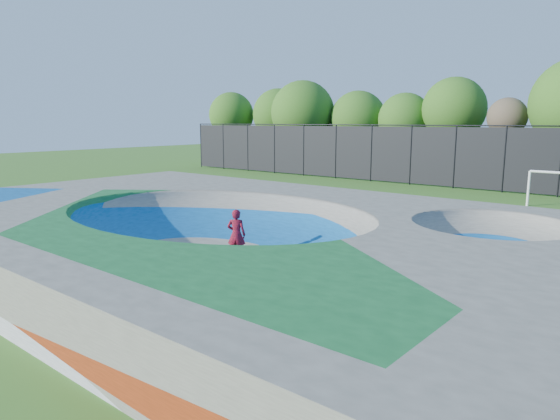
% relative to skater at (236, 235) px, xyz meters
% --- Properties ---
extents(ground, '(120.00, 120.00, 0.00)m').
position_rel_skater_xyz_m(ground, '(-0.90, -0.08, -0.80)').
color(ground, '#33641B').
rests_on(ground, ground).
extents(skate_deck, '(22.00, 14.00, 1.50)m').
position_rel_skater_xyz_m(skate_deck, '(-0.90, -0.08, -0.05)').
color(skate_deck, gray).
rests_on(skate_deck, ground).
extents(skater, '(0.69, 0.61, 1.60)m').
position_rel_skater_xyz_m(skater, '(0.00, 0.00, 0.00)').
color(skater, red).
rests_on(skater, ground).
extents(skateboard, '(0.80, 0.52, 0.05)m').
position_rel_skater_xyz_m(skateboard, '(0.00, 0.00, -0.77)').
color(skateboard, black).
rests_on(skateboard, ground).
extents(soccer_goal, '(2.80, 0.12, 1.85)m').
position_rel_skater_xyz_m(soccer_goal, '(5.86, 16.60, 0.48)').
color(soccer_goal, white).
rests_on(soccer_goal, ground).
extents(fence, '(48.09, 0.09, 4.04)m').
position_rel_skater_xyz_m(fence, '(-0.90, 20.92, 1.30)').
color(fence, black).
rests_on(fence, ground).
extents(treeline, '(52.99, 7.47, 8.57)m').
position_rel_skater_xyz_m(treeline, '(0.86, 25.58, 4.26)').
color(treeline, '#493A24').
rests_on(treeline, ground).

